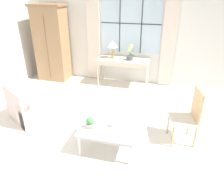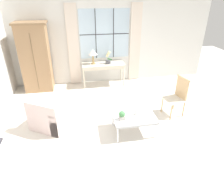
# 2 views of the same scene
# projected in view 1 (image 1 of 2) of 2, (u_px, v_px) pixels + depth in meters

# --- Properties ---
(ground_plane) EXTENTS (14.00, 14.00, 0.00)m
(ground_plane) POSITION_uv_depth(u_px,v_px,m) (98.00, 145.00, 3.86)
(ground_plane) COLOR silver
(wall_back_windowed) EXTENTS (7.20, 0.14, 2.80)m
(wall_back_windowed) POSITION_uv_depth(u_px,v_px,m) (131.00, 33.00, 5.89)
(wall_back_windowed) COLOR silver
(wall_back_windowed) RESTS_ON ground_plane
(armoire) EXTENTS (0.92, 0.63, 2.12)m
(armoire) POSITION_uv_depth(u_px,v_px,m) (52.00, 43.00, 6.21)
(armoire) COLOR #93704C
(armoire) RESTS_ON ground_plane
(console_table) EXTENTS (1.41, 0.53, 0.75)m
(console_table) POSITION_uv_depth(u_px,v_px,m) (123.00, 62.00, 5.93)
(console_table) COLOR beige
(console_table) RESTS_ON ground_plane
(table_lamp) EXTENTS (0.29, 0.29, 0.48)m
(table_lamp) POSITION_uv_depth(u_px,v_px,m) (112.00, 45.00, 5.85)
(table_lamp) COLOR #9E7F47
(table_lamp) RESTS_ON console_table
(potted_orchid) EXTENTS (0.22, 0.17, 0.42)m
(potted_orchid) POSITION_uv_depth(u_px,v_px,m) (130.00, 54.00, 5.78)
(potted_orchid) COLOR #4C4C51
(potted_orchid) RESTS_ON console_table
(armchair_upholstered) EXTENTS (1.19, 1.24, 0.75)m
(armchair_upholstered) POSITION_uv_depth(u_px,v_px,m) (35.00, 105.00, 4.62)
(armchair_upholstered) COLOR beige
(armchair_upholstered) RESTS_ON ground_plane
(side_chair_wooden) EXTENTS (0.52, 0.52, 1.01)m
(side_chair_wooden) POSITION_uv_depth(u_px,v_px,m) (190.00, 114.00, 3.74)
(side_chair_wooden) COLOR beige
(side_chair_wooden) RESTS_ON ground_plane
(coffee_table) EXTENTS (0.93, 0.70, 0.43)m
(coffee_table) POSITION_uv_depth(u_px,v_px,m) (109.00, 129.00, 3.63)
(coffee_table) COLOR silver
(coffee_table) RESTS_ON ground_plane
(potted_plant_small) EXTENTS (0.13, 0.13, 0.20)m
(potted_plant_small) POSITION_uv_depth(u_px,v_px,m) (90.00, 123.00, 3.55)
(potted_plant_small) COLOR #BCB7AD
(potted_plant_small) RESTS_ON coffee_table
(pillar_candle) EXTENTS (0.10, 0.10, 0.15)m
(pillar_candle) POSITION_uv_depth(u_px,v_px,m) (113.00, 123.00, 3.59)
(pillar_candle) COLOR silver
(pillar_candle) RESTS_ON coffee_table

